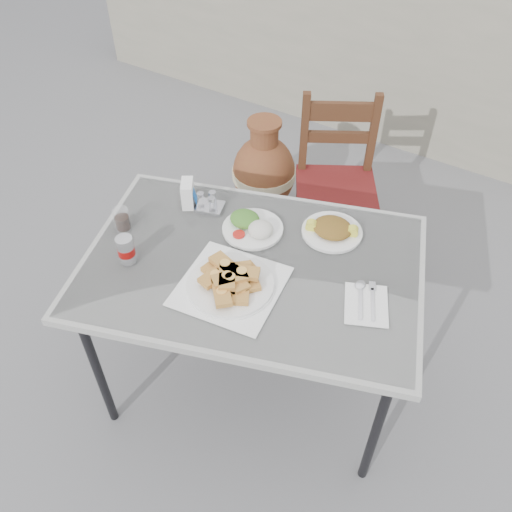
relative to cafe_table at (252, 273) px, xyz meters
The scene contains 13 objects.
ground 0.76m from the cafe_table, 97.88° to the right, with size 80.00×80.00×0.00m, color slate.
cafe_table is the anchor object (origin of this frame).
pide_plate 0.18m from the cafe_table, 90.23° to the right, with size 0.42×0.42×0.08m.
salad_rice_plate 0.21m from the cafe_table, 121.73° to the left, with size 0.26×0.26×0.06m.
salad_chopped_plate 0.39m from the cafe_table, 59.30° to the left, with size 0.25×0.25×0.05m.
soda_can 0.50m from the cafe_table, 149.34° to the right, with size 0.07×0.07×0.12m.
cola_glass 0.59m from the cafe_table, 169.09° to the right, with size 0.07×0.07×0.10m.
napkin_holder 0.48m from the cafe_table, 159.50° to the left, with size 0.10×0.11×0.12m.
condiment_caddy 0.39m from the cafe_table, 151.13° to the left, with size 0.14×0.13×0.08m.
cutlery_napkin 0.47m from the cafe_table, ahead, with size 0.23×0.25×0.02m.
chair 1.05m from the cafe_table, 95.07° to the left, with size 0.59×0.59×0.98m.
terracotta_urn 1.34m from the cafe_table, 118.91° to the left, with size 0.40×0.40×0.70m.
back_wall 2.45m from the cafe_table, 90.19° to the left, with size 6.00×0.25×1.20m, color gray.
Camera 1 is at (0.82, -1.21, 2.35)m, focal length 38.00 mm.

